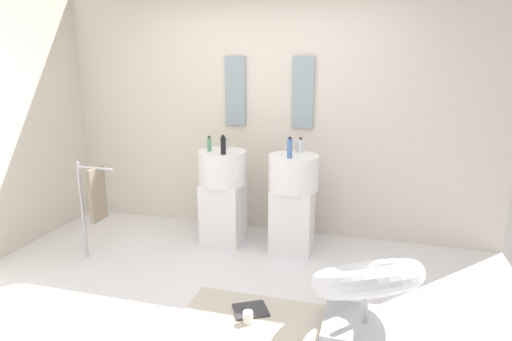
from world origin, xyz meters
The scene contains 15 objects.
ground_plane centered at (0.00, 0.00, -0.02)m, with size 4.80×3.60×0.04m, color silver.
rear_partition centered at (0.00, 1.65, 1.30)m, with size 4.80×0.10×2.60m, color beige.
pedestal_sink_left centered at (-0.36, 1.14, 0.53)m, with size 0.49×0.49×1.07m.
pedestal_sink_right centered at (0.36, 1.14, 0.53)m, with size 0.49×0.49×1.07m.
vanity_mirror_left centered at (-0.36, 1.58, 1.53)m, with size 0.22×0.03×0.72m, color #8C9EA8.
vanity_mirror_right centered at (0.36, 1.58, 1.53)m, with size 0.22×0.03×0.72m, color #8C9EA8.
lounge_chair centered at (1.11, -0.06, 0.35)m, with size 1.09×1.09×0.65m.
towel_rack centered at (-1.37, 0.42, 0.63)m, with size 0.37×0.22×0.95m.
area_rug centered at (0.30, -0.23, 0.01)m, with size 1.04×0.80×0.01m, color beige.
magazine_charcoal centered at (0.28, -0.07, 0.02)m, with size 0.25×0.21×0.02m, color #38383D.
coffee_mug centered at (0.30, -0.21, 0.05)m, with size 0.08×0.08×0.09m, color white.
soap_bottle_black centered at (-0.30, 1.00, 1.06)m, with size 0.05×0.05×0.19m.
soap_bottle_blue centered at (0.35, 1.02, 1.06)m, with size 0.05×0.05×0.20m.
soap_bottle_green centered at (-0.48, 1.10, 1.04)m, with size 0.04×0.04×0.15m.
soap_bottle_clear centered at (0.40, 1.29, 1.04)m, with size 0.05×0.05×0.15m.
Camera 1 is at (1.09, -2.85, 1.86)m, focal length 30.28 mm.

